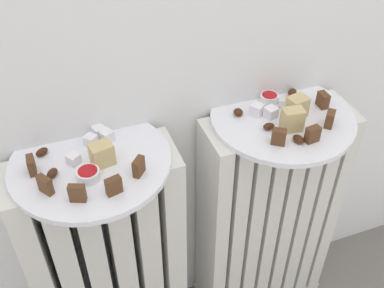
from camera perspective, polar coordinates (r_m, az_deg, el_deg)
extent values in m
cube|color=silver|center=(1.14, -17.66, -15.72)|extent=(0.04, 0.13, 0.62)
cube|color=silver|center=(1.14, -14.65, -15.09)|extent=(0.04, 0.13, 0.62)
cube|color=silver|center=(1.14, -11.65, -14.42)|extent=(0.04, 0.13, 0.62)
cube|color=silver|center=(1.14, -8.66, -13.71)|extent=(0.04, 0.13, 0.62)
cube|color=silver|center=(1.14, -5.72, -12.98)|extent=(0.04, 0.13, 0.62)
cube|color=silver|center=(1.15, -2.82, -12.21)|extent=(0.04, 0.13, 0.62)
cube|color=silver|center=(1.48, 7.89, -17.01)|extent=(0.35, 0.13, 0.03)
cube|color=silver|center=(1.17, 2.41, -10.75)|extent=(0.03, 0.13, 0.62)
cube|color=silver|center=(1.19, 4.42, -10.16)|extent=(0.03, 0.13, 0.62)
cube|color=silver|center=(1.20, 6.39, -9.57)|extent=(0.03, 0.13, 0.62)
cube|color=silver|center=(1.22, 8.30, -8.98)|extent=(0.03, 0.13, 0.62)
cube|color=silver|center=(1.23, 10.16, -8.40)|extent=(0.03, 0.13, 0.62)
cube|color=silver|center=(1.25, 11.97, -7.83)|extent=(0.03, 0.13, 0.62)
cube|color=silver|center=(1.27, 13.71, -7.26)|extent=(0.03, 0.13, 0.62)
cube|color=silver|center=(1.29, 15.40, -6.71)|extent=(0.03, 0.13, 0.62)
cylinder|color=white|center=(0.90, -12.41, -2.21)|extent=(0.31, 0.31, 0.01)
cylinder|color=white|center=(1.01, 11.08, 3.20)|extent=(0.31, 0.31, 0.01)
cube|color=#56351E|center=(0.89, -19.19, -2.50)|extent=(0.01, 0.03, 0.03)
cube|color=#56351E|center=(0.85, -17.65, -4.84)|extent=(0.03, 0.03, 0.03)
cube|color=#56351E|center=(0.82, -13.98, -5.91)|extent=(0.03, 0.02, 0.03)
cube|color=#56351E|center=(0.82, -9.63, -5.11)|extent=(0.03, 0.02, 0.03)
cube|color=#56351E|center=(0.85, -6.59, -2.79)|extent=(0.03, 0.03, 0.03)
cube|color=tan|center=(0.87, -11.05, -1.26)|extent=(0.05, 0.04, 0.04)
cube|color=white|center=(0.93, -10.47, 0.98)|extent=(0.03, 0.03, 0.02)
cube|color=white|center=(0.89, -14.41, -1.83)|extent=(0.03, 0.03, 0.02)
cube|color=white|center=(0.93, -12.36, 0.46)|extent=(0.03, 0.03, 0.02)
cube|color=white|center=(0.95, -11.41, 1.53)|extent=(0.03, 0.03, 0.02)
ellipsoid|color=#3D1E0F|center=(0.93, -18.04, -0.94)|extent=(0.03, 0.02, 0.02)
ellipsoid|color=#3D1E0F|center=(0.97, -11.40, 2.33)|extent=(0.03, 0.03, 0.01)
ellipsoid|color=#3D1E0F|center=(0.88, -16.86, -3.50)|extent=(0.03, 0.03, 0.02)
cylinder|color=white|center=(0.86, -12.68, -3.71)|extent=(0.04, 0.04, 0.02)
cylinder|color=#B21419|center=(0.85, -12.73, -3.46)|extent=(0.04, 0.04, 0.01)
cube|color=#56351E|center=(0.92, 10.66, 0.87)|extent=(0.03, 0.03, 0.03)
cube|color=#56351E|center=(0.94, 14.65, 1.16)|extent=(0.03, 0.02, 0.03)
cube|color=#56351E|center=(0.99, 16.64, 2.98)|extent=(0.03, 0.03, 0.03)
cube|color=#56351E|center=(1.05, 15.84, 5.24)|extent=(0.02, 0.03, 0.03)
cube|color=tan|center=(1.00, 12.83, 4.52)|extent=(0.05, 0.04, 0.05)
cube|color=tan|center=(0.96, 12.28, 2.94)|extent=(0.05, 0.04, 0.05)
cube|color=white|center=(1.00, 8.03, 4.24)|extent=(0.03, 0.03, 0.02)
cube|color=white|center=(0.99, 9.71, 3.86)|extent=(0.03, 0.03, 0.02)
ellipsoid|color=#3D1E0F|center=(0.96, 9.46, 2.16)|extent=(0.03, 0.02, 0.01)
ellipsoid|color=#3D1E0F|center=(0.94, 12.99, 0.59)|extent=(0.02, 0.03, 0.01)
ellipsoid|color=#3D1E0F|center=(1.07, 12.25, 6.24)|extent=(0.03, 0.03, 0.02)
ellipsoid|color=#3D1E0F|center=(0.99, 5.73, 3.93)|extent=(0.02, 0.02, 0.01)
cylinder|color=white|center=(1.04, 9.49, 5.57)|extent=(0.04, 0.04, 0.02)
cylinder|color=#B21419|center=(1.04, 9.52, 5.80)|extent=(0.03, 0.03, 0.01)
cube|color=#B7B7BC|center=(1.00, 11.21, 3.08)|extent=(0.03, 0.06, 0.00)
cube|color=#B7B7BC|center=(1.04, 11.17, 4.76)|extent=(0.03, 0.03, 0.00)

